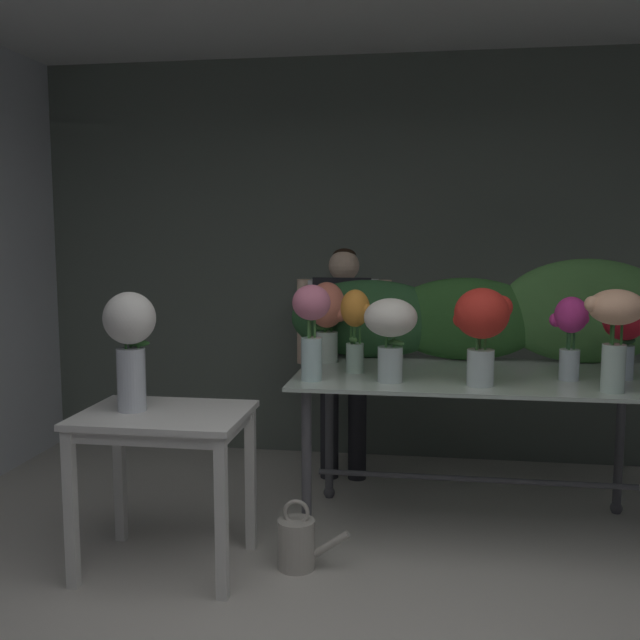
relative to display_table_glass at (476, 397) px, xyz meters
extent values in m
plane|color=beige|center=(-0.48, -0.25, -0.75)|extent=(7.12, 7.12, 0.00)
cube|color=slate|center=(-0.48, 1.37, 0.66)|extent=(5.30, 0.12, 2.84)
cube|color=#B6C7BB|center=(0.00, 0.00, 0.12)|extent=(1.88, 1.02, 0.02)
cylinder|color=#4C4C51|center=(-0.84, -0.41, -0.32)|extent=(0.05, 0.05, 0.86)
sphere|color=#4C4C51|center=(-0.84, -0.41, -0.72)|extent=(0.07, 0.07, 0.07)
cylinder|color=#4C4C51|center=(-0.84, 0.41, -0.32)|extent=(0.05, 0.05, 0.86)
sphere|color=#4C4C51|center=(-0.84, 0.41, -0.72)|extent=(0.07, 0.07, 0.07)
cylinder|color=#4C4C51|center=(0.84, 0.41, -0.32)|extent=(0.05, 0.05, 0.86)
sphere|color=#4C4C51|center=(0.84, 0.41, -0.72)|extent=(0.07, 0.07, 0.07)
cylinder|color=#4C4C51|center=(0.00, 0.00, -0.45)|extent=(1.68, 0.03, 0.03)
cube|color=white|center=(-1.49, -0.62, 0.00)|extent=(0.79, 0.60, 0.03)
cube|color=white|center=(-1.49, -0.62, -0.04)|extent=(0.73, 0.54, 0.06)
cube|color=white|center=(-1.84, -0.89, -0.38)|extent=(0.05, 0.05, 0.74)
cube|color=white|center=(-1.14, -0.89, -0.38)|extent=(0.05, 0.05, 0.74)
cube|color=white|center=(-1.84, -0.36, -0.38)|extent=(0.05, 0.05, 0.74)
cube|color=white|center=(-1.14, -0.36, -0.38)|extent=(0.05, 0.05, 0.74)
cylinder|color=#232328|center=(-0.89, 0.78, -0.36)|extent=(0.12, 0.12, 0.78)
cylinder|color=#232328|center=(-0.71, 0.78, -0.36)|extent=(0.12, 0.12, 0.78)
cube|color=silver|center=(-0.80, 0.78, 0.30)|extent=(0.43, 0.22, 0.53)
cube|color=black|center=(-0.80, 0.66, 0.26)|extent=(0.37, 0.02, 0.65)
cylinder|color=beige|center=(-1.06, 0.78, 0.29)|extent=(0.09, 0.09, 0.55)
cylinder|color=beige|center=(-0.54, 0.78, 0.29)|extent=(0.09, 0.09, 0.55)
sphere|color=beige|center=(-0.80, 0.78, 0.65)|extent=(0.20, 0.20, 0.20)
ellipsoid|color=black|center=(-0.80, 0.80, 0.72)|extent=(0.15, 0.15, 0.09)
ellipsoid|color=#28562D|center=(-0.60, 0.39, 0.36)|extent=(0.93, 0.23, 0.46)
ellipsoid|color=#2D6028|center=(-0.05, 0.39, 0.37)|extent=(0.90, 0.21, 0.48)
ellipsoid|color=#477F3D|center=(0.62, 0.39, 0.42)|extent=(0.97, 0.22, 0.59)
cylinder|color=silver|center=(-0.64, -0.07, 0.20)|extent=(0.09, 0.09, 0.16)
cylinder|color=#9EBCB2|center=(-0.64, -0.07, 0.16)|extent=(0.09, 0.09, 0.07)
cylinder|color=#387033|center=(-0.61, -0.07, 0.27)|extent=(0.01, 0.01, 0.27)
cylinder|color=#387033|center=(-0.64, -0.06, 0.27)|extent=(0.01, 0.01, 0.27)
cylinder|color=#387033|center=(-0.66, -0.07, 0.27)|extent=(0.01, 0.01, 0.27)
cylinder|color=#387033|center=(-0.64, -0.09, 0.27)|extent=(0.01, 0.01, 0.27)
ellipsoid|color=orange|center=(-0.64, -0.07, 0.47)|extent=(0.15, 0.15, 0.20)
sphere|color=orange|center=(-0.59, -0.09, 0.46)|extent=(0.08, 0.08, 0.08)
ellipsoid|color=#477F3D|center=(-0.65, -0.07, 0.30)|extent=(0.07, 0.11, 0.03)
cylinder|color=silver|center=(0.00, -0.31, 0.21)|extent=(0.13, 0.13, 0.18)
cylinder|color=#9EBCB2|center=(0.00, -0.31, 0.16)|extent=(0.12, 0.12, 0.07)
cylinder|color=#387033|center=(0.02, -0.31, 0.27)|extent=(0.01, 0.01, 0.27)
cylinder|color=#387033|center=(-0.01, -0.29, 0.27)|extent=(0.01, 0.01, 0.27)
cylinder|color=#387033|center=(-0.03, -0.33, 0.27)|extent=(0.01, 0.01, 0.27)
ellipsoid|color=red|center=(0.00, -0.31, 0.48)|extent=(0.26, 0.26, 0.24)
sphere|color=red|center=(-0.10, -0.32, 0.45)|extent=(0.08, 0.08, 0.08)
sphere|color=red|center=(0.08, -0.29, 0.51)|extent=(0.12, 0.12, 0.12)
cylinder|color=silver|center=(0.45, -0.11, 0.20)|extent=(0.10, 0.10, 0.15)
cylinder|color=#9EBCB2|center=(0.45, -0.11, 0.16)|extent=(0.09, 0.09, 0.07)
cylinder|color=#28562D|center=(0.46, -0.11, 0.27)|extent=(0.01, 0.01, 0.26)
cylinder|color=#28562D|center=(0.44, -0.09, 0.27)|extent=(0.01, 0.01, 0.26)
cylinder|color=#28562D|center=(0.44, -0.12, 0.27)|extent=(0.01, 0.01, 0.26)
ellipsoid|color=#D1338E|center=(0.45, -0.11, 0.46)|extent=(0.16, 0.16, 0.18)
sphere|color=#D1338E|center=(0.38, -0.08, 0.43)|extent=(0.07, 0.07, 0.07)
sphere|color=#D1338E|center=(0.50, -0.12, 0.44)|extent=(0.06, 0.06, 0.06)
cylinder|color=silver|center=(-0.44, -0.29, 0.21)|extent=(0.12, 0.12, 0.18)
cylinder|color=#9EBCB2|center=(-0.44, -0.29, 0.16)|extent=(0.11, 0.11, 0.07)
cylinder|color=#387033|center=(-0.42, -0.29, 0.26)|extent=(0.01, 0.01, 0.25)
cylinder|color=#387033|center=(-0.46, -0.26, 0.26)|extent=(0.01, 0.01, 0.25)
cylinder|color=#387033|center=(-0.46, -0.31, 0.26)|extent=(0.01, 0.01, 0.25)
ellipsoid|color=white|center=(-0.44, -0.29, 0.45)|extent=(0.26, 0.26, 0.19)
sphere|color=white|center=(-0.52, -0.31, 0.46)|extent=(0.06, 0.06, 0.06)
ellipsoid|color=#477F3D|center=(-0.41, -0.28, 0.32)|extent=(0.10, 0.09, 0.03)
cylinder|color=silver|center=(0.72, -0.04, 0.21)|extent=(0.11, 0.11, 0.17)
cylinder|color=#9EBCB2|center=(0.72, -0.04, 0.16)|extent=(0.10, 0.10, 0.07)
cylinder|color=#387033|center=(0.74, -0.04, 0.25)|extent=(0.01, 0.01, 0.23)
cylinder|color=#387033|center=(0.71, -0.03, 0.25)|extent=(0.01, 0.01, 0.23)
cylinder|color=#387033|center=(0.70, -0.06, 0.25)|extent=(0.01, 0.01, 0.23)
ellipsoid|color=red|center=(0.72, -0.04, 0.42)|extent=(0.21, 0.21, 0.20)
sphere|color=red|center=(0.65, -0.03, 0.42)|extent=(0.08, 0.08, 0.08)
ellipsoid|color=#28562D|center=(0.74, -0.04, 0.32)|extent=(0.10, 0.10, 0.03)
cylinder|color=silver|center=(0.59, -0.36, 0.24)|extent=(0.11, 0.11, 0.22)
cylinder|color=#9EBCB2|center=(0.59, -0.36, 0.18)|extent=(0.10, 0.10, 0.09)
cylinder|color=#2D6028|center=(0.62, -0.37, 0.30)|extent=(0.01, 0.01, 0.34)
cylinder|color=#2D6028|center=(0.58, -0.34, 0.30)|extent=(0.01, 0.01, 0.34)
cylinder|color=#2D6028|center=(0.58, -0.38, 0.30)|extent=(0.01, 0.01, 0.34)
ellipsoid|color=#F4B78E|center=(0.59, -0.36, 0.52)|extent=(0.25, 0.25, 0.16)
sphere|color=#F4B78E|center=(0.48, -0.39, 0.54)|extent=(0.08, 0.08, 0.08)
sphere|color=#F4B78E|center=(0.66, -0.37, 0.54)|extent=(0.07, 0.07, 0.07)
cylinder|color=silver|center=(-0.83, 0.21, 0.21)|extent=(0.13, 0.13, 0.17)
cylinder|color=#9EBCB2|center=(-0.83, 0.21, 0.16)|extent=(0.12, 0.12, 0.07)
cylinder|color=#2D6028|center=(-0.80, 0.22, 0.26)|extent=(0.01, 0.01, 0.24)
cylinder|color=#2D6028|center=(-0.84, 0.23, 0.26)|extent=(0.01, 0.01, 0.24)
cylinder|color=#2D6028|center=(-0.84, 0.20, 0.26)|extent=(0.01, 0.01, 0.24)
ellipsoid|color=#EF7A60|center=(-0.83, 0.21, 0.45)|extent=(0.21, 0.21, 0.26)
sphere|color=#EF7A60|center=(-0.75, 0.20, 0.41)|extent=(0.10, 0.10, 0.10)
ellipsoid|color=#387033|center=(-0.86, 0.22, 0.32)|extent=(0.11, 0.06, 0.03)
cylinder|color=silver|center=(-0.83, -0.31, 0.23)|extent=(0.10, 0.10, 0.22)
cylinder|color=#9EBCB2|center=(-0.83, -0.31, 0.17)|extent=(0.10, 0.10, 0.09)
cylinder|color=#477F3D|center=(-0.82, -0.31, 0.30)|extent=(0.01, 0.01, 0.33)
cylinder|color=#477F3D|center=(-0.84, -0.29, 0.30)|extent=(0.01, 0.01, 0.33)
cylinder|color=#477F3D|center=(-0.84, -0.33, 0.30)|extent=(0.01, 0.01, 0.33)
ellipsoid|color=pink|center=(-0.83, -0.31, 0.52)|extent=(0.19, 0.19, 0.18)
cylinder|color=silver|center=(-1.65, -0.62, 0.17)|extent=(0.14, 0.14, 0.30)
cylinder|color=#9EBCB2|center=(-1.65, -0.62, 0.08)|extent=(0.12, 0.12, 0.13)
cylinder|color=#2D6028|center=(-1.61, -0.62, 0.21)|extent=(0.01, 0.01, 0.36)
cylinder|color=#2D6028|center=(-1.65, -0.60, 0.21)|extent=(0.01, 0.01, 0.36)
cylinder|color=#2D6028|center=(-1.66, -0.65, 0.21)|extent=(0.01, 0.01, 0.36)
ellipsoid|color=white|center=(-1.65, -0.62, 0.46)|extent=(0.25, 0.25, 0.25)
ellipsoid|color=#2D6028|center=(-1.61, -0.60, 0.34)|extent=(0.11, 0.08, 0.03)
cylinder|color=#B7B2A8|center=(-0.87, -0.55, -0.63)|extent=(0.18, 0.18, 0.24)
cylinder|color=#B7B2A8|center=(-0.70, -0.55, -0.62)|extent=(0.18, 0.04, 0.14)
torus|color=#B7B2A8|center=(-0.87, -0.55, -0.47)|extent=(0.13, 0.02, 0.13)
camera|label=1|loc=(-0.26, -3.81, 0.86)|focal=40.48mm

